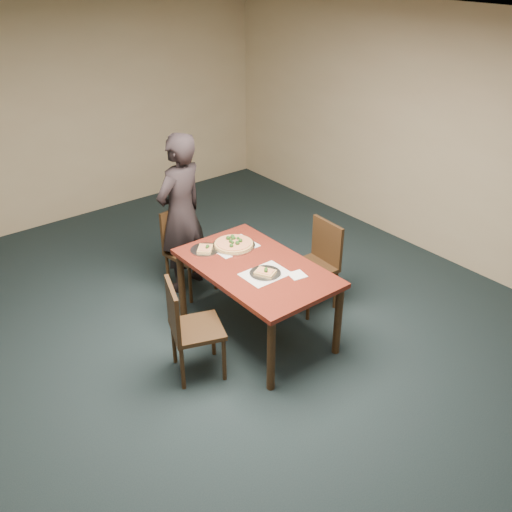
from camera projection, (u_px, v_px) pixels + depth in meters
ground at (254, 365)px, 5.10m from camera, size 8.00×8.00×0.00m
room_shell at (254, 184)px, 4.26m from camera, size 8.00×8.00×8.00m
dining_table at (256, 274)px, 5.21m from camera, size 0.90×1.50×0.75m
chair_far at (185, 245)px, 6.01m from camera, size 0.48×0.48×0.91m
chair_left at (188, 325)px, 4.77m from camera, size 0.54×0.54×0.91m
chair_right at (318, 260)px, 5.73m from camera, size 0.44×0.44×0.91m
diner at (181, 214)px, 5.88m from camera, size 0.71×0.57×1.72m
placemat_main at (234, 246)px, 5.49m from camera, size 0.42×0.32×0.00m
placemat_near at (265, 274)px, 5.04m from camera, size 0.40×0.30×0.00m
pizza_pan at (234, 244)px, 5.48m from camera, size 0.41×0.41×0.08m
slice_plate_near at (265, 273)px, 5.03m from camera, size 0.28×0.28×0.06m
slice_plate_far at (205, 249)px, 5.41m from camera, size 0.28×0.28×0.06m
napkin at (297, 275)px, 5.02m from camera, size 0.16×0.16×0.01m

